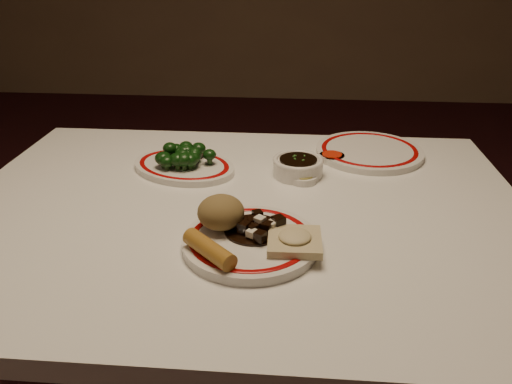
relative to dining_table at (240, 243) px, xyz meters
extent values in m
cube|color=white|center=(0.00, 0.00, 0.07)|extent=(1.20, 0.90, 0.04)
cylinder|color=black|center=(-0.54, 0.39, -0.30)|extent=(0.06, 0.06, 0.71)
cylinder|color=black|center=(0.54, 0.39, -0.30)|extent=(0.06, 0.06, 0.71)
cylinder|color=silver|center=(0.04, -0.15, 0.10)|extent=(0.30, 0.30, 0.02)
torus|color=#9B0808|center=(0.04, -0.15, 0.11)|extent=(0.26, 0.26, 0.00)
ellipsoid|color=olive|center=(-0.02, -0.12, 0.14)|extent=(0.09, 0.09, 0.06)
cylinder|color=#AB782A|center=(-0.03, -0.22, 0.13)|extent=(0.10, 0.10, 0.03)
cube|color=#C8BB8D|center=(0.11, -0.17, 0.12)|extent=(0.10, 0.10, 0.01)
ellipsoid|color=#C8BB8D|center=(0.11, -0.17, 0.13)|extent=(0.06, 0.06, 0.02)
cylinder|color=black|center=(0.04, -0.13, 0.11)|extent=(0.11, 0.11, 0.00)
cube|color=black|center=(0.04, -0.08, 0.12)|extent=(0.02, 0.02, 0.02)
cube|color=black|center=(0.01, -0.11, 0.12)|extent=(0.02, 0.02, 0.02)
cube|color=black|center=(0.05, -0.13, 0.12)|extent=(0.03, 0.03, 0.02)
cube|color=black|center=(0.04, -0.15, 0.12)|extent=(0.02, 0.02, 0.02)
cube|color=black|center=(0.08, -0.12, 0.13)|extent=(0.03, 0.03, 0.02)
cube|color=black|center=(0.05, -0.13, 0.12)|extent=(0.02, 0.02, 0.01)
cube|color=black|center=(0.05, -0.12, 0.13)|extent=(0.02, 0.02, 0.02)
cube|color=black|center=(0.05, -0.17, 0.13)|extent=(0.02, 0.02, 0.02)
cube|color=black|center=(0.04, -0.12, 0.12)|extent=(0.02, 0.02, 0.02)
cube|color=black|center=(0.06, -0.14, 0.12)|extent=(0.02, 0.02, 0.02)
cube|color=black|center=(0.02, -0.14, 0.13)|extent=(0.03, 0.03, 0.02)
cube|color=beige|center=(0.07, -0.13, 0.13)|extent=(0.02, 0.02, 0.01)
cube|color=beige|center=(0.04, -0.16, 0.12)|extent=(0.02, 0.02, 0.01)
cube|color=beige|center=(0.05, -0.13, 0.13)|extent=(0.02, 0.02, 0.01)
torus|color=#9B0808|center=(-0.15, 0.18, 0.11)|extent=(0.30, 0.30, 0.00)
cylinder|color=#23471C|center=(-0.16, 0.20, 0.11)|extent=(0.01, 0.01, 0.02)
ellipsoid|color=black|center=(-0.16, 0.20, 0.13)|extent=(0.03, 0.03, 0.03)
cylinder|color=#23471C|center=(-0.16, 0.14, 0.11)|extent=(0.01, 0.01, 0.01)
ellipsoid|color=black|center=(-0.16, 0.14, 0.13)|extent=(0.04, 0.04, 0.03)
cylinder|color=#23471C|center=(-0.15, 0.17, 0.11)|extent=(0.01, 0.01, 0.01)
ellipsoid|color=black|center=(-0.15, 0.17, 0.13)|extent=(0.03, 0.03, 0.03)
cylinder|color=#23471C|center=(-0.20, 0.15, 0.11)|extent=(0.01, 0.01, 0.01)
ellipsoid|color=black|center=(-0.20, 0.15, 0.13)|extent=(0.04, 0.04, 0.03)
cylinder|color=#23471C|center=(-0.18, 0.20, 0.11)|extent=(0.01, 0.01, 0.01)
ellipsoid|color=black|center=(-0.18, 0.20, 0.13)|extent=(0.03, 0.03, 0.02)
cylinder|color=#23471C|center=(-0.13, 0.15, 0.11)|extent=(0.01, 0.01, 0.01)
ellipsoid|color=black|center=(-0.13, 0.15, 0.13)|extent=(0.04, 0.04, 0.03)
cylinder|color=#23471C|center=(-0.15, 0.17, 0.11)|extent=(0.01, 0.01, 0.01)
ellipsoid|color=black|center=(-0.15, 0.17, 0.13)|extent=(0.04, 0.04, 0.03)
cylinder|color=#23471C|center=(-0.13, 0.22, 0.11)|extent=(0.01, 0.01, 0.01)
ellipsoid|color=black|center=(-0.13, 0.22, 0.13)|extent=(0.04, 0.04, 0.03)
cylinder|color=#23471C|center=(-0.15, 0.17, 0.11)|extent=(0.01, 0.01, 0.01)
ellipsoid|color=black|center=(-0.15, 0.17, 0.13)|extent=(0.04, 0.04, 0.03)
cylinder|color=#23471C|center=(-0.15, 0.20, 0.11)|extent=(0.01, 0.01, 0.01)
ellipsoid|color=black|center=(-0.15, 0.20, 0.13)|extent=(0.03, 0.03, 0.02)
cylinder|color=#23471C|center=(-0.16, 0.19, 0.11)|extent=(0.01, 0.01, 0.01)
ellipsoid|color=black|center=(-0.16, 0.19, 0.13)|extent=(0.04, 0.04, 0.03)
cylinder|color=#23471C|center=(-0.19, 0.21, 0.11)|extent=(0.01, 0.01, 0.01)
ellipsoid|color=black|center=(-0.19, 0.21, 0.12)|extent=(0.03, 0.03, 0.02)
cylinder|color=#23471C|center=(-0.13, 0.15, 0.11)|extent=(0.01, 0.01, 0.02)
ellipsoid|color=black|center=(-0.13, 0.15, 0.13)|extent=(0.03, 0.03, 0.03)
cylinder|color=#23471C|center=(-0.15, 0.14, 0.11)|extent=(0.01, 0.01, 0.02)
ellipsoid|color=black|center=(-0.15, 0.14, 0.13)|extent=(0.04, 0.04, 0.03)
cylinder|color=#23471C|center=(-0.17, 0.15, 0.11)|extent=(0.01, 0.01, 0.01)
ellipsoid|color=black|center=(-0.17, 0.15, 0.13)|extent=(0.03, 0.03, 0.03)
cylinder|color=#23471C|center=(-0.16, 0.18, 0.11)|extent=(0.01, 0.01, 0.01)
ellipsoid|color=black|center=(-0.16, 0.18, 0.13)|extent=(0.04, 0.04, 0.03)
cylinder|color=#23471C|center=(-0.19, 0.14, 0.11)|extent=(0.01, 0.01, 0.01)
ellipsoid|color=black|center=(-0.19, 0.14, 0.13)|extent=(0.03, 0.03, 0.03)
cylinder|color=#23471C|center=(-0.16, 0.16, 0.11)|extent=(0.01, 0.01, 0.01)
ellipsoid|color=black|center=(-0.16, 0.16, 0.13)|extent=(0.03, 0.03, 0.02)
cylinder|color=#23471C|center=(-0.15, 0.18, 0.11)|extent=(0.01, 0.01, 0.01)
ellipsoid|color=black|center=(-0.15, 0.18, 0.13)|extent=(0.04, 0.04, 0.03)
cylinder|color=#23471C|center=(-0.15, 0.18, 0.11)|extent=(0.01, 0.01, 0.01)
ellipsoid|color=black|center=(-0.15, 0.18, 0.13)|extent=(0.04, 0.04, 0.03)
cylinder|color=#23471C|center=(-0.13, 0.19, 0.11)|extent=(0.01, 0.01, 0.01)
ellipsoid|color=black|center=(-0.13, 0.19, 0.13)|extent=(0.03, 0.03, 0.02)
cylinder|color=#23471C|center=(-0.09, 0.18, 0.11)|extent=(0.01, 0.01, 0.02)
ellipsoid|color=black|center=(-0.09, 0.18, 0.13)|extent=(0.03, 0.03, 0.03)
ellipsoid|color=black|center=(-0.18, 0.19, 0.14)|extent=(0.03, 0.03, 0.03)
ellipsoid|color=black|center=(-0.15, 0.18, 0.14)|extent=(0.03, 0.03, 0.02)
ellipsoid|color=black|center=(-0.13, 0.17, 0.14)|extent=(0.03, 0.03, 0.02)
ellipsoid|color=black|center=(-0.13, 0.17, 0.14)|extent=(0.03, 0.03, 0.02)
ellipsoid|color=black|center=(-0.19, 0.18, 0.14)|extent=(0.03, 0.03, 0.03)
ellipsoid|color=black|center=(-0.15, 0.20, 0.14)|extent=(0.03, 0.03, 0.03)
ellipsoid|color=black|center=(-0.15, 0.18, 0.14)|extent=(0.03, 0.03, 0.02)
ellipsoid|color=black|center=(-0.15, 0.18, 0.14)|extent=(0.03, 0.03, 0.03)
cylinder|color=silver|center=(0.12, 0.16, 0.11)|extent=(0.12, 0.12, 0.04)
cylinder|color=black|center=(0.12, 0.16, 0.13)|extent=(0.09, 0.09, 0.00)
cylinder|color=silver|center=(0.20, 0.26, 0.10)|extent=(0.06, 0.06, 0.02)
cylinder|color=red|center=(0.20, 0.26, 0.11)|extent=(0.05, 0.05, 0.00)
cylinder|color=silver|center=(0.13, 0.13, 0.10)|extent=(0.06, 0.06, 0.02)
cylinder|color=#C5BB51|center=(0.13, 0.13, 0.11)|extent=(0.05, 0.05, 0.00)
cylinder|color=silver|center=(0.30, 0.31, 0.10)|extent=(0.32, 0.32, 0.02)
torus|color=#9B0808|center=(0.30, 0.31, 0.11)|extent=(0.27, 0.27, 0.00)
camera|label=1|loc=(0.11, -0.91, 0.58)|focal=35.00mm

